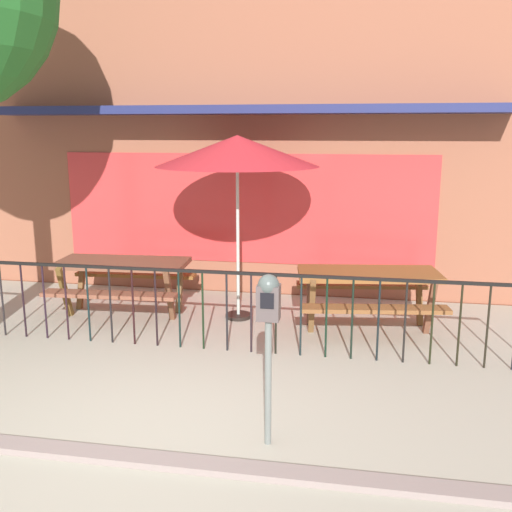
{
  "coord_description": "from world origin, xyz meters",
  "views": [
    {
      "loc": [
        1.78,
        -4.36,
        2.57
      ],
      "look_at": [
        0.56,
        2.36,
        1.07
      ],
      "focal_mm": 40.74,
      "sensor_mm": 36.0,
      "label": 1
    }
  ],
  "objects_px": {
    "picnic_table_left": "(123,272)",
    "parking_meter_near": "(268,315)",
    "patio_umbrella": "(237,152)",
    "picnic_table_right": "(368,283)"
  },
  "relations": [
    {
      "from": "picnic_table_right",
      "to": "parking_meter_near",
      "type": "xyz_separation_m",
      "value": [
        -0.82,
        -3.05,
        0.51
      ]
    },
    {
      "from": "picnic_table_right",
      "to": "parking_meter_near",
      "type": "relative_size",
      "value": 1.36
    },
    {
      "from": "picnic_table_right",
      "to": "patio_umbrella",
      "type": "distance_m",
      "value": 2.42
    },
    {
      "from": "patio_umbrella",
      "to": "picnic_table_right",
      "type": "bearing_deg",
      "value": -4.58
    },
    {
      "from": "picnic_table_right",
      "to": "parking_meter_near",
      "type": "bearing_deg",
      "value": -105.05
    },
    {
      "from": "picnic_table_left",
      "to": "picnic_table_right",
      "type": "bearing_deg",
      "value": -0.23
    },
    {
      "from": "patio_umbrella",
      "to": "parking_meter_near",
      "type": "relative_size",
      "value": 1.71
    },
    {
      "from": "picnic_table_right",
      "to": "parking_meter_near",
      "type": "height_order",
      "value": "parking_meter_near"
    },
    {
      "from": "picnic_table_left",
      "to": "parking_meter_near",
      "type": "distance_m",
      "value": 4.02
    },
    {
      "from": "picnic_table_left",
      "to": "parking_meter_near",
      "type": "height_order",
      "value": "parking_meter_near"
    }
  ]
}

